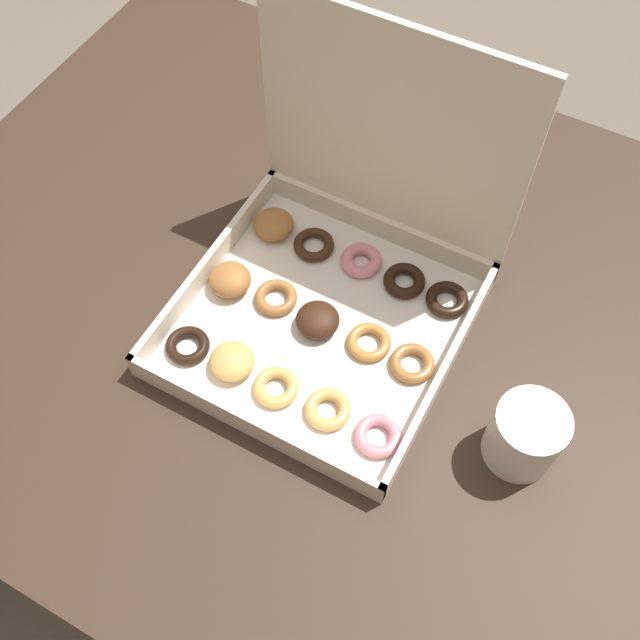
# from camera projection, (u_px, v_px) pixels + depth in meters

# --- Properties ---
(ground_plane) EXTENTS (8.00, 8.00, 0.00)m
(ground_plane) POSITION_uv_depth(u_px,v_px,m) (315.00, 496.00, 1.56)
(ground_plane) COLOR #6B6054
(dining_table) EXTENTS (1.06, 0.88, 0.77)m
(dining_table) POSITION_uv_depth(u_px,v_px,m) (313.00, 338.00, 1.00)
(dining_table) COLOR #38281E
(dining_table) RESTS_ON ground_plane
(donut_box) EXTENTS (0.32, 0.32, 0.31)m
(donut_box) POSITION_uv_depth(u_px,v_px,m) (337.00, 266.00, 0.85)
(donut_box) COLOR silver
(donut_box) RESTS_ON dining_table
(coffee_mug) EXTENTS (0.08, 0.08, 0.08)m
(coffee_mug) POSITION_uv_depth(u_px,v_px,m) (526.00, 435.00, 0.77)
(coffee_mug) COLOR white
(coffee_mug) RESTS_ON dining_table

